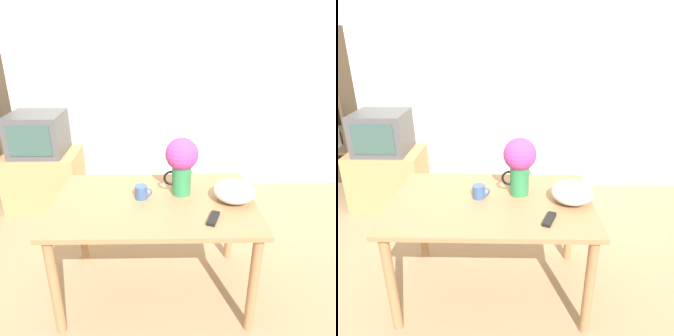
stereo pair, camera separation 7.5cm
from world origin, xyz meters
The scene contains 9 objects.
ground_plane centered at (0.00, 0.00, 0.00)m, with size 12.00×12.00×0.00m, color #9E7F5B.
wall_back centered at (0.00, 1.74, 1.30)m, with size 8.00×0.05×2.60m.
table centered at (0.12, 0.00, 0.62)m, with size 1.29×0.82×0.73m.
flower_vase centered at (0.30, 0.10, 0.96)m, with size 0.23×0.21×0.39m.
coffee_mug centered at (0.03, 0.04, 0.77)m, with size 0.11×0.08×0.09m.
white_bowl centered at (0.63, 0.00, 0.79)m, with size 0.26×0.26×0.13m.
remote_control centered at (0.46, -0.23, 0.74)m, with size 0.10×0.15×0.02m.
tv_stand centered at (-1.05, 1.27, 0.29)m, with size 0.73×0.51×0.58m.
tv_set centered at (-1.05, 1.27, 0.79)m, with size 0.51×0.48×0.41m.
Camera 1 is at (0.17, -1.85, 1.76)m, focal length 35.00 mm.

